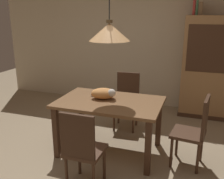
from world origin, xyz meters
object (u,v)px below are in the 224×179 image
object	(u,v)px
pendant_lamp	(109,32)
hutch_bookcase	(213,70)
book_red_tall	(194,7)
chair_far_back	(127,98)
chair_right_side	(195,129)
chair_near_front	(82,147)
cat_sleeping	(104,93)
dining_table	(110,108)
book_green_slim	(197,7)
book_brown_thick	(201,9)

from	to	relation	value
pendant_lamp	hutch_bookcase	xyz separation A→B (m)	(1.35, 1.84, -0.77)
pendant_lamp	book_red_tall	distance (m)	2.08
chair_far_back	chair_right_side	bearing A→B (deg)	-38.07
chair_far_back	book_red_tall	xyz separation A→B (m)	(0.93, 0.96, 1.48)
chair_near_front	pendant_lamp	world-z (taller)	pendant_lamp
chair_right_side	cat_sleeping	world-z (taller)	chair_right_side
dining_table	book_red_tall	size ratio (longest dim) A/B	5.00
chair_near_front	book_green_slim	size ratio (longest dim) A/B	3.58
book_red_tall	book_brown_thick	distance (m)	0.11
dining_table	book_brown_thick	xyz separation A→B (m)	(1.03, 1.84, 1.31)
book_brown_thick	book_red_tall	bearing A→B (deg)	180.00
book_red_tall	book_brown_thick	xyz separation A→B (m)	(0.11, 0.00, -0.03)
chair_far_back	cat_sleeping	xyz separation A→B (m)	(-0.10, -0.82, 0.32)
chair_right_side	cat_sleeping	distance (m)	1.27
chair_near_front	hutch_bookcase	bearing A→B (deg)	63.57
cat_sleeping	book_green_slim	world-z (taller)	book_green_slim
book_green_slim	dining_table	bearing A→B (deg)	-117.78
pendant_lamp	book_green_slim	distance (m)	2.10
cat_sleeping	hutch_bookcase	bearing A→B (deg)	50.78
dining_table	chair_right_side	distance (m)	1.14
chair_near_front	hutch_bookcase	xyz separation A→B (m)	(1.35, 2.72, 0.38)
hutch_bookcase	book_red_tall	world-z (taller)	book_red_tall
dining_table	book_brown_thick	world-z (taller)	book_brown_thick
dining_table	cat_sleeping	world-z (taller)	cat_sleeping
chair_near_front	book_red_tall	bearing A→B (deg)	71.30
chair_near_front	book_green_slim	xyz separation A→B (m)	(0.97, 2.72, 1.47)
dining_table	hutch_bookcase	bearing A→B (deg)	53.71
dining_table	book_green_slim	bearing A→B (deg)	62.22
book_brown_thick	cat_sleeping	bearing A→B (deg)	-122.45
dining_table	hutch_bookcase	distance (m)	2.29
chair_near_front	book_brown_thick	bearing A→B (deg)	69.24
chair_right_side	book_brown_thick	size ratio (longest dim) A/B	3.88
book_green_slim	cat_sleeping	bearing A→B (deg)	-121.03
dining_table	pendant_lamp	bearing A→B (deg)	80.54
chair_far_back	book_red_tall	size ratio (longest dim) A/B	3.32
hutch_bookcase	book_green_slim	world-z (taller)	book_green_slim
dining_table	book_brown_thick	bearing A→B (deg)	60.76
chair_near_front	pendant_lamp	xyz separation A→B (m)	(0.00, 0.88, 1.15)
chair_right_side	hutch_bookcase	distance (m)	1.90
book_red_tall	pendant_lamp	bearing A→B (deg)	-116.57
pendant_lamp	chair_far_back	bearing A→B (deg)	90.34
dining_table	chair_near_front	bearing A→B (deg)	-90.01
chair_far_back	dining_table	bearing A→B (deg)	-89.66
chair_far_back	hutch_bookcase	bearing A→B (deg)	35.33
chair_far_back	cat_sleeping	world-z (taller)	chair_far_back
dining_table	book_red_tall	distance (m)	2.46
chair_right_side	pendant_lamp	bearing A→B (deg)	179.53
chair_right_side	book_brown_thick	distance (m)	2.35
chair_right_side	cat_sleeping	bearing A→B (deg)	176.77
book_red_tall	book_green_slim	distance (m)	0.05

